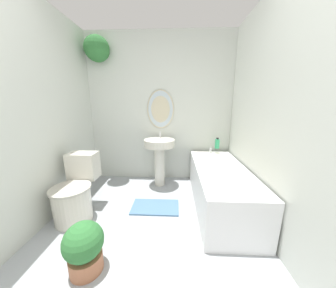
{
  "coord_description": "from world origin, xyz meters",
  "views": [
    {
      "loc": [
        0.26,
        -0.53,
        1.3
      ],
      "look_at": [
        0.17,
        1.43,
        0.83
      ],
      "focal_mm": 18.0,
      "sensor_mm": 36.0,
      "label": 1
    }
  ],
  "objects": [
    {
      "name": "wall_back",
      "position": [
        -0.12,
        2.31,
        1.32
      ],
      "size": [
        2.46,
        0.37,
        2.4
      ],
      "color": "silver",
      "rests_on": "ground_plane"
    },
    {
      "name": "shampoo_bottle",
      "position": [
        0.93,
        2.14,
        0.68
      ],
      "size": [
        0.07,
        0.07,
        0.17
      ],
      "color": "#38B275",
      "rests_on": "bathtub"
    },
    {
      "name": "wall_left",
      "position": [
        -1.2,
        1.15,
        1.2
      ],
      "size": [
        0.06,
        2.42,
        2.4
      ],
      "color": "silver",
      "rests_on": "ground_plane"
    },
    {
      "name": "bath_mat",
      "position": [
        0.01,
        1.38,
        0.01
      ],
      "size": [
        0.6,
        0.34,
        0.02
      ],
      "color": "#4C7093",
      "rests_on": "ground_plane"
    },
    {
      "name": "bathtub",
      "position": [
        0.84,
        1.48,
        0.27
      ],
      "size": [
        0.62,
        1.54,
        0.6
      ],
      "color": "silver",
      "rests_on": "ground_plane"
    },
    {
      "name": "pedestal_sink",
      "position": [
        0.01,
        2.02,
        0.55
      ],
      "size": [
        0.48,
        0.48,
        0.86
      ],
      "color": "beige",
      "rests_on": "ground_plane"
    },
    {
      "name": "potted_plant",
      "position": [
        -0.44,
        0.52,
        0.22
      ],
      "size": [
        0.3,
        0.3,
        0.42
      ],
      "color": "#9E6042",
      "rests_on": "ground_plane"
    },
    {
      "name": "wall_right",
      "position": [
        1.2,
        1.15,
        1.2
      ],
      "size": [
        0.06,
        2.42,
        2.4
      ],
      "color": "silver",
      "rests_on": "ground_plane"
    },
    {
      "name": "toilet",
      "position": [
        -0.9,
        1.19,
        0.3
      ],
      "size": [
        0.43,
        0.63,
        0.71
      ],
      "color": "beige",
      "rests_on": "ground_plane"
    }
  ]
}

